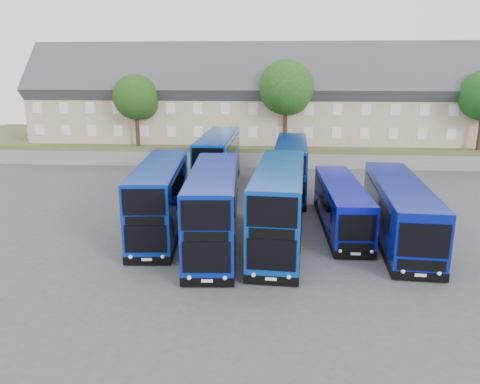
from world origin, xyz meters
The scene contains 13 objects.
ground centered at (0.00, 0.00, 0.00)m, with size 120.00×120.00×0.00m, color #414146.
retaining_wall centered at (0.00, 24.00, 0.75)m, with size 70.00×0.40×1.50m, color slate.
earth_bank centered at (0.00, 34.00, 1.00)m, with size 80.00×20.00×2.00m, color #4C5530.
terrace_row centered at (3.00, 30.00, 6.60)m, with size 60.00×10.40×11.20m.
dd_front_left centered at (-6.24, 3.21, 2.16)m, with size 3.57×11.26×4.40m.
dd_front_mid centered at (-2.56, 1.07, 2.23)m, with size 3.39×11.57×4.54m.
dd_front_right centered at (1.24, 1.66, 2.29)m, with size 3.44×11.87×4.66m.
dd_rear_left centered at (-3.95, 14.92, 2.30)m, with size 2.84×11.80×4.68m.
dd_rear_right centered at (2.31, 13.53, 2.14)m, with size 3.00×11.08×4.36m.
coach_east_a centered at (5.31, 4.86, 1.48)m, with size 2.59×11.14×3.03m.
coach_east_b centered at (8.57, 3.21, 1.73)m, with size 3.52×13.02×3.52m.
tree_west centered at (-13.85, 25.10, 7.05)m, with size 4.80×4.80×7.65m.
tree_mid centered at (2.15, 25.60, 8.07)m, with size 5.76×5.76×9.18m.
Camera 1 is at (0.93, -24.83, 10.16)m, focal length 35.00 mm.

